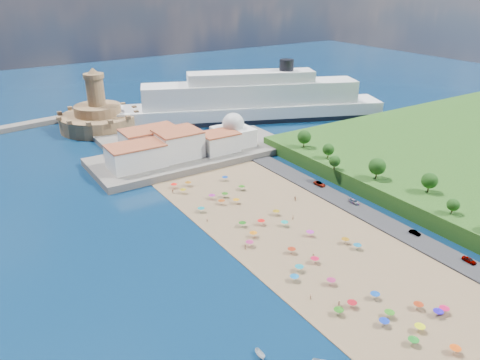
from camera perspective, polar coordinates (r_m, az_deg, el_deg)
ground at (r=150.28m, az=3.92°, el=-6.35°), size 700.00×700.00×0.00m
terrace at (r=210.92m, az=-5.72°, el=3.13°), size 90.00×36.00×3.00m
jetty at (r=233.84m, az=-14.53°, el=4.47°), size 18.00×70.00×2.40m
waterfront_buildings at (r=204.12m, az=-9.13°, el=4.14°), size 57.00×29.00×11.00m
domed_building at (r=216.11m, az=-0.83°, el=5.85°), size 16.00×16.00×15.00m
fortress at (r=259.80m, az=-16.86°, el=7.38°), size 40.00×40.00×32.40m
cruise_ship at (r=266.11m, az=1.35°, el=9.44°), size 147.45×78.78×32.89m
beach_parasols at (r=140.82m, az=6.52°, el=-7.67°), size 30.02×114.89×2.20m
beachgoers at (r=146.76m, az=3.60°, el=-6.63°), size 38.28×101.52×1.88m
moored_boats at (r=106.34m, az=6.47°, el=-20.86°), size 11.63×12.47×1.41m
parked_cars at (r=167.88m, az=15.09°, el=-3.24°), size 2.56×67.37×1.43m
hillside_trees at (r=176.55m, az=17.35°, el=1.00°), size 17.85×107.10×8.08m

